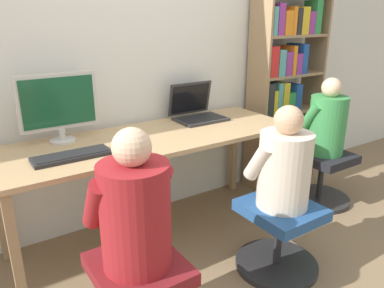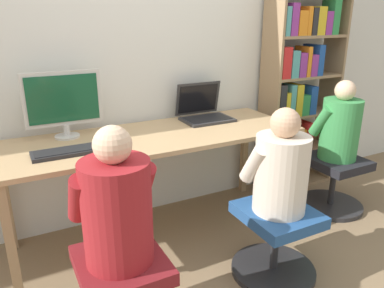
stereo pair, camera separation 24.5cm
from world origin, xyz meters
name	(u,v)px [view 2 (the right image)]	position (x,y,z in m)	size (l,w,h in m)	color
ground_plane	(179,259)	(0.00, 0.00, 0.00)	(14.00, 14.00, 0.00)	#846B4C
wall_back	(132,51)	(0.00, 0.77, 1.30)	(10.00, 0.05, 2.60)	silver
desk	(156,145)	(0.00, 0.35, 0.71)	(2.02, 0.71, 0.78)	tan
desktop_monitor	(64,103)	(-0.54, 0.57, 1.01)	(0.49, 0.16, 0.44)	beige
laptop	(204,112)	(0.48, 0.55, 0.83)	(0.38, 0.31, 0.28)	#2D2D30
keyboard	(70,151)	(-0.58, 0.25, 0.79)	(0.44, 0.16, 0.03)	#232326
computer_mouse_by_keyboard	(120,144)	(-0.29, 0.23, 0.79)	(0.07, 0.11, 0.03)	black
office_chair_right	(275,239)	(0.47, -0.39, 0.24)	(0.53, 0.53, 0.45)	#262628
person_at_monitor	(117,206)	(-0.51, -0.41, 0.73)	(0.39, 0.34, 0.66)	maroon
person_at_laptop	(281,168)	(0.47, -0.38, 0.71)	(0.38, 0.32, 0.62)	beige
bookshelf	(297,96)	(1.43, 0.56, 0.87)	(0.74, 0.26, 1.73)	#997A56
office_chair_side	(333,181)	(1.45, 0.07, 0.24)	(0.53, 0.53, 0.45)	#262628
person_near_shelf	(340,126)	(1.45, 0.07, 0.72)	(0.37, 0.32, 0.63)	#388C47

